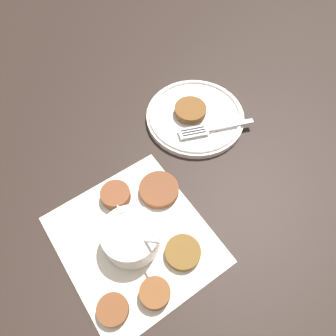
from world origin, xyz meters
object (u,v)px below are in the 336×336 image
(fritter_on_plate, at_px, (190,110))
(serving_plate, at_px, (195,116))
(fork, at_px, (208,129))
(sauce_bowl, at_px, (131,237))

(fritter_on_plate, bearing_deg, serving_plate, -137.05)
(serving_plate, xyz_separation_m, fork, (-0.06, -0.00, 0.01))
(fork, bearing_deg, serving_plate, 3.57)
(serving_plate, distance_m, fork, 0.06)
(sauce_bowl, height_order, serving_plate, sauce_bowl)
(fritter_on_plate, bearing_deg, sauce_bowl, 132.92)
(serving_plate, bearing_deg, fork, -176.43)
(sauce_bowl, distance_m, fritter_on_plate, 0.34)
(serving_plate, xyz_separation_m, fritter_on_plate, (0.01, 0.01, 0.02))
(sauce_bowl, distance_m, serving_plate, 0.34)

